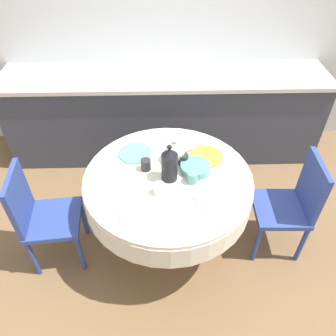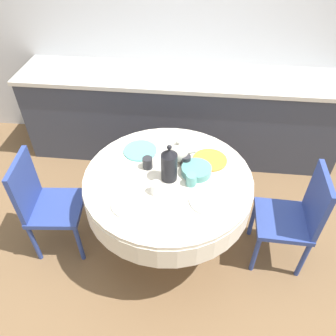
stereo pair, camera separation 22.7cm
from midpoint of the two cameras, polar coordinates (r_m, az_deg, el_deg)
name	(u,v)px [view 1 (the left image)]	position (r m, az deg, el deg)	size (l,w,h in m)	color
ground_plane	(168,241)	(2.90, -2.29, -12.68)	(12.00, 12.00, 0.00)	brown
wall_back	(163,23)	(3.47, -2.86, 23.94)	(7.00, 0.05, 2.60)	silver
kitchen_counter	(165,115)	(3.52, -2.45, 9.12)	(3.24, 0.64, 0.92)	#383D4C
dining_table	(168,189)	(2.41, -2.70, -3.81)	(1.21, 1.21, 0.76)	olive
chair_left	(292,203)	(2.65, 18.51, -5.85)	(0.41, 0.41, 0.89)	#2D428E
chair_right	(41,214)	(2.65, -23.63, -7.50)	(0.44, 0.44, 0.89)	#2D428E
plate_near_left	(136,207)	(2.13, -8.63, -6.85)	(0.26, 0.26, 0.01)	white
cup_near_left	(159,189)	(2.18, -4.54, -3.79)	(0.07, 0.07, 0.09)	white
plate_near_right	(213,196)	(2.18, 4.84, -5.07)	(0.26, 0.26, 0.01)	white
cup_near_right	(192,177)	(2.25, 1.41, -1.77)	(0.07, 0.07, 0.09)	#5BA39E
plate_far_left	(135,153)	(2.53, -8.29, 2.47)	(0.26, 0.26, 0.01)	#60BCB7
cup_far_left	(146,165)	(2.36, -6.63, 0.46)	(0.07, 0.07, 0.09)	#28282D
plate_far_right	(206,157)	(2.48, 4.03, 1.90)	(0.26, 0.26, 0.01)	orange
cup_far_right	(183,159)	(2.39, -0.03, 1.41)	(0.07, 0.07, 0.09)	#28282D
coffee_carafe	(169,164)	(2.22, -2.66, 0.49)	(0.11, 0.11, 0.29)	black
teapot	(175,151)	(2.39, -1.47, 2.78)	(0.21, 0.15, 0.20)	silver
fruit_bowl	(195,168)	(2.35, 2.02, -0.07)	(0.22, 0.22, 0.06)	#569993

